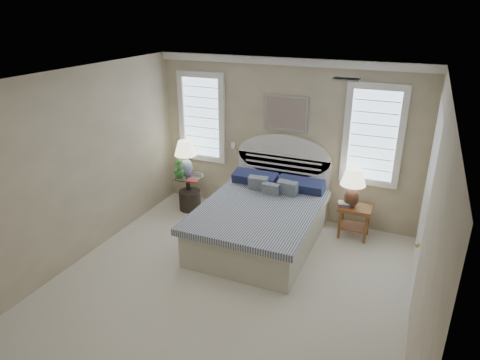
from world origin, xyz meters
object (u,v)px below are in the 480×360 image
floor_pot (190,200)px  lamp_left (185,154)px  lamp_right (353,184)px  side_table_left (188,188)px  nightstand_right (355,215)px  bed (262,218)px

floor_pot → lamp_left: 0.85m
lamp_left → lamp_right: size_ratio=1.00×
side_table_left → nightstand_right: (2.95, 0.10, -0.00)m
bed → lamp_left: bed is taller
bed → floor_pot: size_ratio=5.81×
nightstand_right → lamp_left: size_ratio=0.84×
nightstand_right → lamp_left: (-3.00, -0.06, 0.63)m
floor_pot → lamp_right: lamp_right is taller
lamp_right → floor_pot: bearing=-177.4°
nightstand_right → bed: bearing=-152.0°
nightstand_right → lamp_right: 0.54m
lamp_left → bed: bearing=-20.3°
lamp_left → lamp_right: bearing=0.7°
side_table_left → lamp_left: 0.63m
floor_pot → lamp_left: (-0.10, 0.09, 0.84)m
side_table_left → lamp_right: size_ratio=1.00×
side_table_left → floor_pot: 0.22m
lamp_left → nightstand_right: bearing=1.2°
nightstand_right → floor_pot: bearing=-176.9°
side_table_left → floor_pot: size_ratio=1.61×
lamp_right → lamp_left: bearing=-179.3°
nightstand_right → side_table_left: bearing=-178.1°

